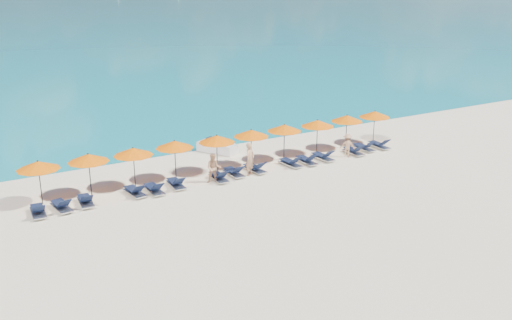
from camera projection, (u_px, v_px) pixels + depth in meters
ground at (286, 198)px, 29.09m from camera, size 1400.00×1400.00×0.00m
jetski at (218, 147)px, 36.60m from camera, size 2.09×2.76×0.93m
beachgoer_a at (250, 159)px, 32.19m from camera, size 0.82×0.74×1.89m
beachgoer_b at (214, 168)px, 30.95m from camera, size 0.94×0.79×1.67m
beachgoer_c at (347, 145)px, 35.63m from camera, size 1.04×0.90×1.48m
umbrella_0 at (38, 165)px, 27.64m from camera, size 2.10×2.10×2.28m
umbrella_1 at (88, 158)px, 28.79m from camera, size 2.10×2.10×2.28m
umbrella_2 at (133, 152)px, 29.86m from camera, size 2.10×2.10×2.28m
umbrella_3 at (175, 144)px, 31.17m from camera, size 2.10×2.10×2.28m
umbrella_4 at (217, 139)px, 32.25m from camera, size 2.10×2.10×2.28m
umbrella_5 at (251, 133)px, 33.47m from camera, size 2.10×2.10×2.28m
umbrella_6 at (284, 128)px, 34.68m from camera, size 2.10×2.10×2.28m
umbrella_7 at (317, 123)px, 35.79m from camera, size 2.10×2.10×2.28m
umbrella_8 at (347, 118)px, 37.08m from camera, size 2.10×2.10×2.28m
umbrella_9 at (375, 114)px, 38.21m from camera, size 2.10×2.10×2.28m
lounger_0 at (38, 211)px, 26.81m from camera, size 0.75×1.74×0.66m
lounger_1 at (61, 206)px, 27.42m from camera, size 0.79×1.75×0.66m
lounger_2 at (86, 200)px, 28.07m from camera, size 0.78×1.75×0.66m
lounger_3 at (135, 191)px, 29.31m from camera, size 0.77×1.75×0.66m
lounger_4 at (154, 189)px, 29.64m from camera, size 0.63×1.70×0.66m
lounger_5 at (176, 183)px, 30.45m from camera, size 0.75×1.74×0.66m
lounger_6 at (219, 177)px, 31.46m from camera, size 0.76×1.75×0.66m
lounger_7 at (234, 172)px, 32.24m from camera, size 0.63×1.70×0.66m
lounger_8 at (255, 168)px, 32.91m from camera, size 0.74×1.74×0.66m
lounger_9 at (291, 163)px, 33.91m from camera, size 0.73×1.74×0.66m
lounger_10 at (307, 160)px, 34.38m from camera, size 0.66×1.71×0.66m
lounger_11 at (323, 156)px, 35.09m from camera, size 0.71×1.73×0.66m
lounger_12 at (354, 151)px, 36.25m from camera, size 0.70×1.73×0.66m
lounger_13 at (364, 147)px, 37.05m from camera, size 0.66×1.71×0.66m
lounger_14 at (379, 145)px, 37.58m from camera, size 0.63×1.71×0.66m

